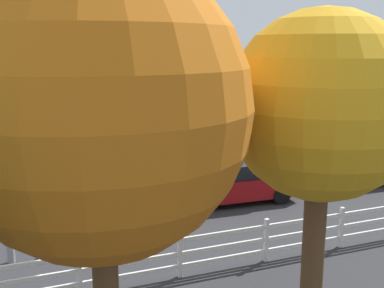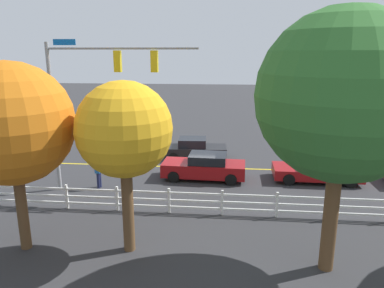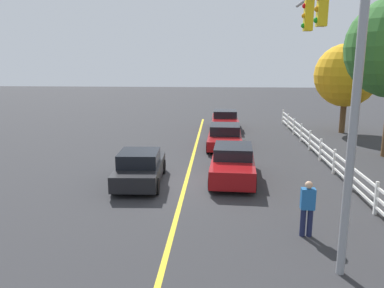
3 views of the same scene
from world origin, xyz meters
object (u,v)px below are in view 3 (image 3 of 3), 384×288
at_px(car_2, 225,136).
at_px(car_1, 233,163).
at_px(car_0, 140,168).
at_px(car_3, 225,120).
at_px(tree_2, 346,75).
at_px(pedestrian, 307,206).

bearing_deg(car_2, car_1, 3.58).
bearing_deg(car_0, car_3, -18.87).
bearing_deg(car_3, car_2, -1.22).
bearing_deg(car_0, tree_2, -47.35).
relative_size(car_1, car_3, 1.01).
height_order(car_1, car_3, car_1).
bearing_deg(car_1, tree_2, 147.05).
bearing_deg(car_3, car_0, -16.17).
distance_m(car_3, tree_2, 9.08).
bearing_deg(car_1, car_0, -74.40).
bearing_deg(car_1, car_3, -176.67).
xyz_separation_m(car_0, tree_2, (-12.42, 12.15, 3.39)).
relative_size(car_0, car_1, 0.90).
bearing_deg(tree_2, car_3, -95.37).
height_order(car_0, car_3, car_0).
bearing_deg(car_2, pedestrian, 11.95).
xyz_separation_m(car_1, pedestrian, (5.46, 1.96, 0.23)).
xyz_separation_m(car_2, car_3, (-6.03, 0.10, 0.04)).
xyz_separation_m(car_0, car_3, (-13.21, 3.76, 0.00)).
bearing_deg(car_3, tree_2, 84.35).
distance_m(car_2, car_3, 6.03).
relative_size(car_1, car_2, 0.99).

